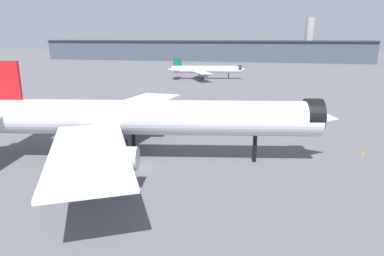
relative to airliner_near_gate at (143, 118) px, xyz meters
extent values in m
plane|color=#56565B|center=(0.98, -2.63, -6.53)|extent=(900.00, 900.00, 0.00)
cylinder|color=silver|center=(0.43, 0.10, 0.12)|extent=(50.43, 16.32, 5.12)
cone|color=silver|center=(25.07, 5.77, 0.12)|extent=(6.61, 6.15, 5.01)
cylinder|color=black|center=(24.07, 5.54, 0.50)|extent=(3.40, 5.55, 5.17)
cube|color=silver|center=(-6.48, 12.81, -0.52)|extent=(10.06, 23.38, 0.41)
cylinder|color=#B7BAC1|center=(-4.69, 10.42, -2.21)|extent=(7.53, 4.33, 2.81)
cube|color=silver|center=(-0.24, -14.35, -0.52)|extent=(18.64, 23.68, 0.41)
cylinder|color=#B7BAC1|center=(0.33, -11.42, -2.21)|extent=(7.53, 4.33, 2.81)
cube|color=red|center=(-20.27, -4.66, 4.21)|extent=(6.03, 1.86, 8.18)
cube|color=silver|center=(-22.57, 0.79, 0.63)|extent=(6.48, 9.89, 0.31)
cylinder|color=black|center=(16.20, 3.73, -4.48)|extent=(0.61, 0.61, 4.09)
cylinder|color=black|center=(-2.64, 2.15, -4.48)|extent=(0.61, 0.61, 4.09)
cylinder|color=black|center=(-1.43, -3.09, -4.48)|extent=(0.61, 0.61, 4.09)
cylinder|color=silver|center=(-14.05, 104.96, -2.32)|extent=(30.65, 10.92, 3.24)
cone|color=silver|center=(0.86, 108.86, -2.32)|extent=(4.25, 3.97, 3.17)
cone|color=silver|center=(-28.96, 101.07, -2.32)|extent=(4.85, 4.04, 3.08)
cylinder|color=black|center=(0.24, 108.69, -2.08)|extent=(2.24, 3.53, 3.27)
cube|color=silver|center=(-18.51, 112.64, -2.72)|extent=(5.74, 14.14, 0.26)
cylinder|color=#B7BAC1|center=(-17.37, 111.22, -3.79)|extent=(4.63, 2.81, 1.78)
cube|color=silver|center=(-14.19, 96.08, -2.72)|extent=(11.64, 14.34, 0.26)
cylinder|color=#B7BAC1|center=(-13.89, 97.88, -3.79)|extent=(4.63, 2.81, 1.78)
cube|color=#0F5138|center=(-26.58, 101.69, 0.27)|extent=(3.66, 1.25, 5.18)
cube|color=silver|center=(-28.08, 105.00, -2.00)|extent=(4.09, 6.07, 0.19)
cube|color=silver|center=(-26.27, 98.07, -2.00)|extent=(4.09, 6.07, 0.19)
cylinder|color=black|center=(-4.51, 107.46, -5.23)|extent=(0.39, 0.39, 2.59)
cylinder|color=black|center=(-15.97, 106.22, -5.23)|extent=(0.39, 0.39, 2.59)
cylinder|color=black|center=(-15.11, 102.93, -5.23)|extent=(0.39, 0.39, 2.59)
cube|color=#3D4756|center=(-47.64, 224.79, 0.84)|extent=(257.65, 26.60, 14.74)
cube|color=#232628|center=(-47.64, 224.79, 8.81)|extent=(257.71, 28.41, 1.20)
cylinder|color=#939399|center=(35.46, 227.54, 9.53)|extent=(6.52, 6.52, 32.13)
cone|color=#F2600C|center=(32.59, 11.43, -6.22)|extent=(0.49, 0.49, 0.62)
camera|label=1|loc=(19.77, -45.47, 11.51)|focal=32.00mm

